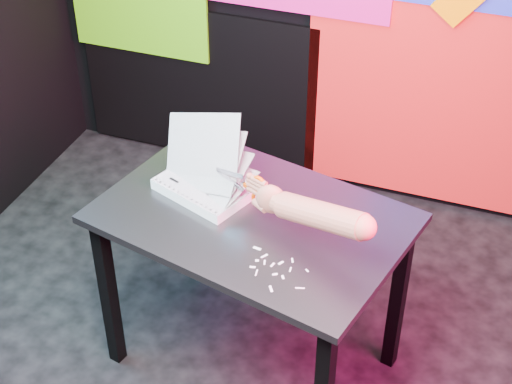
% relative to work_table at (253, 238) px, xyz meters
% --- Properties ---
extents(room, '(3.01, 3.01, 2.71)m').
position_rel_work_table_xyz_m(room, '(-0.03, -0.18, 0.71)').
color(room, black).
rests_on(room, ground).
extents(backdrop, '(2.88, 0.05, 2.08)m').
position_rel_work_table_xyz_m(backdrop, '(0.03, 1.28, 0.31)').
color(backdrop, red).
rests_on(backdrop, ground).
extents(work_table, '(1.19, 0.92, 0.75)m').
position_rel_work_table_xyz_m(work_table, '(0.00, 0.00, 0.00)').
color(work_table, black).
rests_on(work_table, ground).
extents(printout_stack, '(0.40, 0.35, 0.33)m').
position_rel_work_table_xyz_m(printout_stack, '(-0.21, 0.08, 0.14)').
color(printout_stack, silver).
rests_on(printout_stack, work_table).
extents(scissors, '(0.22, 0.10, 0.13)m').
position_rel_work_table_xyz_m(scissors, '(0.02, -0.02, 0.23)').
color(scissors, '#A3A6AC').
rests_on(scissors, printout_stack).
extents(hand_forearm, '(0.48, 0.23, 0.18)m').
position_rel_work_table_xyz_m(hand_forearm, '(0.25, -0.11, 0.27)').
color(hand_forearm, '#AA4E3B').
rests_on(hand_forearm, work_table).
extents(paper_clippings, '(0.22, 0.19, 0.00)m').
position_rel_work_table_xyz_m(paper_clippings, '(0.16, -0.23, 0.11)').
color(paper_clippings, silver).
rests_on(paper_clippings, work_table).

